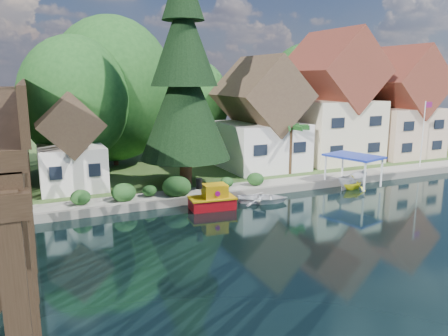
{
  "coord_description": "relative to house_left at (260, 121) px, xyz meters",
  "views": [
    {
      "loc": [
        -13.95,
        -21.99,
        9.4
      ],
      "look_at": [
        -1.37,
        6.0,
        3.01
      ],
      "focal_mm": 35.0,
      "sensor_mm": 36.0,
      "label": 1
    }
  ],
  "objects": [
    {
      "name": "ground",
      "position": [
        -7.0,
        -16.0,
        -5.14
      ],
      "size": [
        140.0,
        140.0,
        0.0
      ],
      "primitive_type": "plane",
      "color": "black",
      "rests_on": "ground"
    },
    {
      "name": "bank",
      "position": [
        -7.0,
        18.0,
        -4.89
      ],
      "size": [
        140.0,
        52.0,
        0.5
      ],
      "primitive_type": "cube",
      "color": "#2F5321",
      "rests_on": "ground"
    },
    {
      "name": "seawall",
      "position": [
        -3.0,
        -8.0,
        -4.83
      ],
      "size": [
        60.0,
        0.4,
        0.62
      ],
      "primitive_type": "cube",
      "color": "slate",
      "rests_on": "ground"
    },
    {
      "name": "promenade",
      "position": [
        -1.0,
        -6.7,
        -4.61
      ],
      "size": [
        50.0,
        2.6,
        0.06
      ],
      "primitive_type": "cube",
      "color": "gray",
      "rests_on": "bank"
    },
    {
      "name": "house_left",
      "position": [
        0.0,
        0.0,
        0.0
      ],
      "size": [
        7.64,
        8.64,
        11.02
      ],
      "color": "white",
      "rests_on": "bank"
    },
    {
      "name": "house_center",
      "position": [
        9.0,
        0.5,
        1.28
      ],
      "size": [
        8.65,
        9.18,
        13.89
      ],
      "color": "beige",
      "rests_on": "bank"
    },
    {
      "name": "house_right",
      "position": [
        18.0,
        0.0,
        0.64
      ],
      "size": [
        8.15,
        8.64,
        12.45
      ],
      "color": "beige",
      "rests_on": "bank"
    },
    {
      "name": "shed",
      "position": [
        -18.0,
        -1.5,
        -1.31
      ],
      "size": [
        5.09,
        5.4,
        7.85
      ],
      "color": "white",
      "rests_on": "bank"
    },
    {
      "name": "bg_trees",
      "position": [
        -6.0,
        5.25,
        2.15
      ],
      "size": [
        49.9,
        13.3,
        10.57
      ],
      "color": "#382314",
      "rests_on": "bank"
    },
    {
      "name": "shrubs",
      "position": [
        -11.6,
        -6.74,
        -3.91
      ],
      "size": [
        15.76,
        2.47,
        1.7
      ],
      "color": "#163E17",
      "rests_on": "bank"
    },
    {
      "name": "conifer",
      "position": [
        -9.16,
        -3.92,
        4.21
      ],
      "size": [
        7.47,
        7.47,
        18.39
      ],
      "color": "#382314",
      "rests_on": "bank"
    },
    {
      "name": "palm_tree",
      "position": [
        1.14,
        -3.86,
        -0.37
      ],
      "size": [
        3.89,
        3.89,
        4.89
      ],
      "color": "#382314",
      "rests_on": "bank"
    },
    {
      "name": "flagpole",
      "position": [
        14.86,
        -6.78,
        -0.57
      ],
      "size": [
        1.04,
        0.16,
        6.64
      ],
      "color": "white",
      "rests_on": "bank"
    },
    {
      "name": "tugboat",
      "position": [
        -9.18,
        -9.77,
        -4.42
      ],
      "size": [
        3.46,
        2.12,
        2.4
      ],
      "color": "#B60C14",
      "rests_on": "ground"
    },
    {
      "name": "boat_white_a",
      "position": [
        -5.0,
        -9.77,
        -4.74
      ],
      "size": [
        4.64,
        4.12,
        0.8
      ],
      "primitive_type": "imported",
      "rotation": [
        0.0,
        0.0,
        1.13
      ],
      "color": "silver",
      "rests_on": "ground"
    },
    {
      "name": "boat_canopy",
      "position": [
        4.23,
        -9.06,
        -3.9
      ],
      "size": [
        4.15,
        5.12,
        2.87
      ],
      "color": "silver",
      "rests_on": "ground"
    },
    {
      "name": "boat_yellow",
      "position": [
        4.03,
        -9.43,
        -4.47
      ],
      "size": [
        3.03,
        2.78,
        1.34
      ],
      "primitive_type": "imported",
      "rotation": [
        0.0,
        0.0,
        1.83
      ],
      "color": "#FCF71C",
      "rests_on": "ground"
    }
  ]
}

